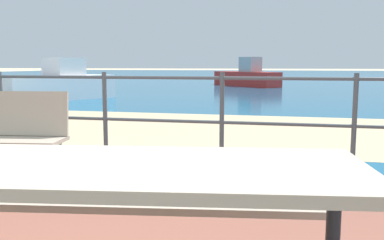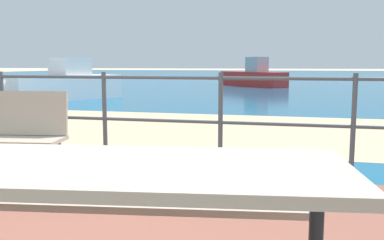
{
  "view_description": "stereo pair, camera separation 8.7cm",
  "coord_description": "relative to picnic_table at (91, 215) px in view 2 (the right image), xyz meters",
  "views": [
    {
      "loc": [
        1.16,
        -1.54,
        1.17
      ],
      "look_at": [
        0.17,
        2.98,
        0.56
      ],
      "focal_mm": 39.45,
      "sensor_mm": 36.0,
      "label": 1
    },
    {
      "loc": [
        1.25,
        -1.52,
        1.17
      ],
      "look_at": [
        0.17,
        2.98,
        0.56
      ],
      "focal_mm": 39.45,
      "sensor_mm": 36.0,
      "label": 2
    }
  ],
  "objects": [
    {
      "name": "sea_water",
      "position": [
        -0.56,
        40.19,
        -0.63
      ],
      "size": [
        90.0,
        90.0,
        0.01
      ],
      "primitive_type": "cube",
      "color": "#145B84",
      "rests_on": "ground"
    },
    {
      "name": "beach_strip",
      "position": [
        -0.56,
        6.15,
        -0.63
      ],
      "size": [
        54.04,
        4.86,
        0.01
      ],
      "primitive_type": "cube",
      "rotation": [
        0.0,
        0.0,
        -0.01
      ],
      "color": "tan",
      "rests_on": "ground"
    },
    {
      "name": "picnic_table",
      "position": [
        0.0,
        0.0,
        0.0
      ],
      "size": [
        2.0,
        1.61,
        0.77
      ],
      "rotation": [
        0.0,
        0.0,
        0.15
      ],
      "color": "tan",
      "rests_on": "patio_paving"
    },
    {
      "name": "railing_fence",
      "position": [
        -0.56,
        2.56,
        0.07
      ],
      "size": [
        5.94,
        0.04,
        1.04
      ],
      "color": "#4C5156",
      "rests_on": "patio_paving"
    },
    {
      "name": "boat_near",
      "position": [
        -1.55,
        21.87,
        -0.13
      ],
      "size": [
        4.14,
        4.16,
        1.56
      ],
      "rotation": [
        0.0,
        0.0,
        2.35
      ],
      "color": "red",
      "rests_on": "sea_water"
    },
    {
      "name": "boat_mid",
      "position": [
        -6.84,
        11.33,
        -0.14
      ],
      "size": [
        3.01,
        4.34,
        1.39
      ],
      "rotation": [
        0.0,
        0.0,
        4.24
      ],
      "color": "silver",
      "rests_on": "sea_water"
    }
  ]
}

